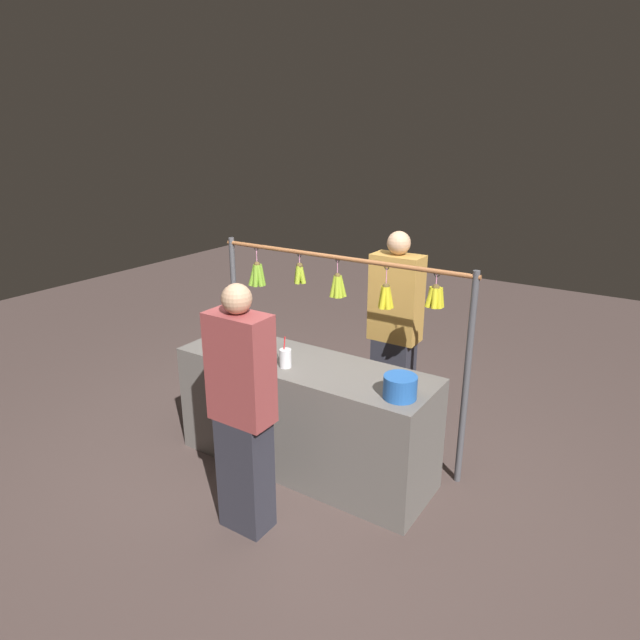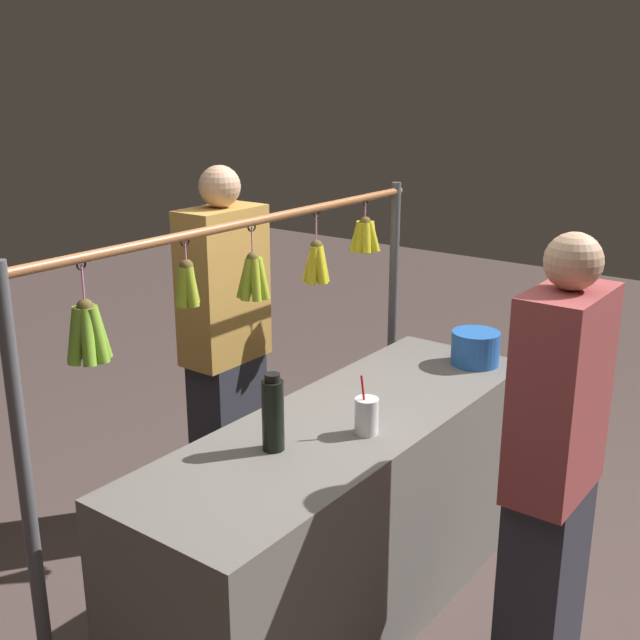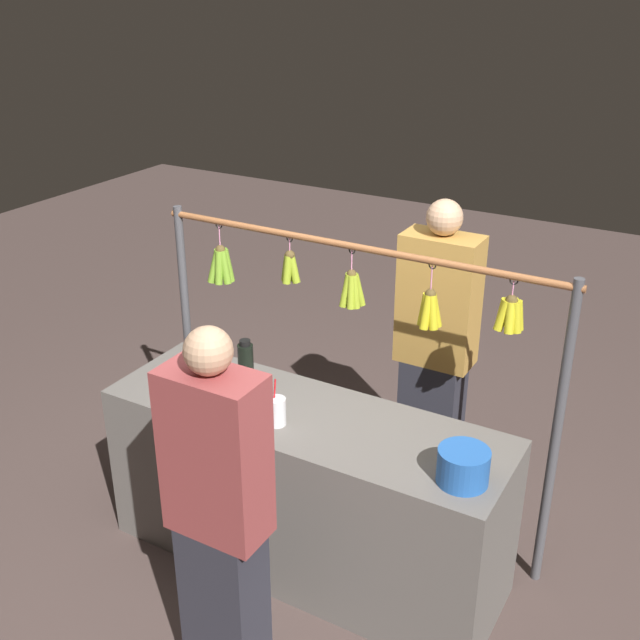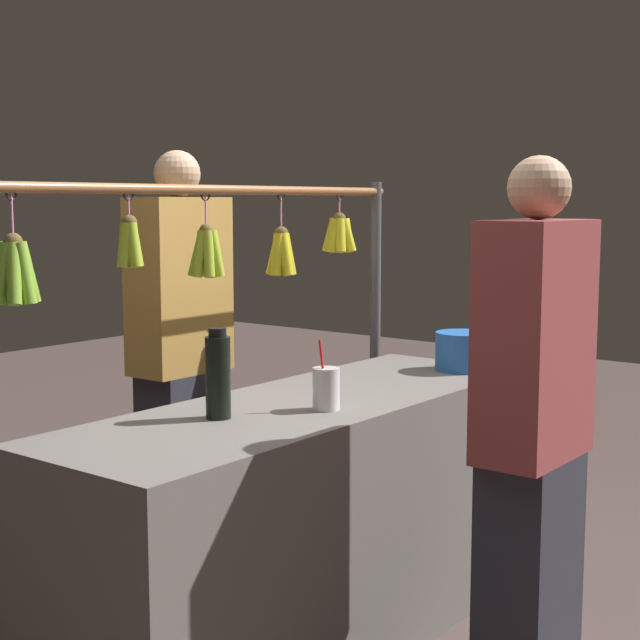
% 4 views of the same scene
% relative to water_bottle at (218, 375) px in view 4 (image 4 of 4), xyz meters
% --- Properties ---
extents(market_counter, '(1.86, 0.59, 0.81)m').
position_rel_water_bottle_xyz_m(market_counter, '(-0.34, 0.05, -0.53)').
color(market_counter, '#66605B').
rests_on(market_counter, ground).
extents(display_rack, '(2.05, 0.13, 1.50)m').
position_rel_water_bottle_xyz_m(display_rack, '(-0.33, -0.38, 0.16)').
color(display_rack, '#4C4C51').
rests_on(display_rack, ground).
extents(water_bottle, '(0.07, 0.07, 0.26)m').
position_rel_water_bottle_xyz_m(water_bottle, '(0.00, 0.00, 0.00)').
color(water_bottle, black).
rests_on(water_bottle, market_counter).
extents(blue_bucket, '(0.20, 0.20, 0.14)m').
position_rel_water_bottle_xyz_m(blue_bucket, '(-1.12, 0.17, -0.05)').
color(blue_bucket, blue).
rests_on(blue_bucket, market_counter).
extents(drink_cup, '(0.08, 0.08, 0.21)m').
position_rel_water_bottle_xyz_m(drink_cup, '(-0.28, 0.18, -0.06)').
color(drink_cup, silver).
rests_on(drink_cup, market_counter).
extents(vendor_person, '(0.38, 0.21, 1.62)m').
position_rel_water_bottle_xyz_m(vendor_person, '(-0.62, -0.79, -0.13)').
color(vendor_person, '#2D2D38').
rests_on(vendor_person, ground).
extents(customer_person, '(0.37, 0.20, 1.55)m').
position_rel_water_bottle_xyz_m(customer_person, '(-0.41, 0.78, -0.17)').
color(customer_person, '#2D2D38').
rests_on(customer_person, ground).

